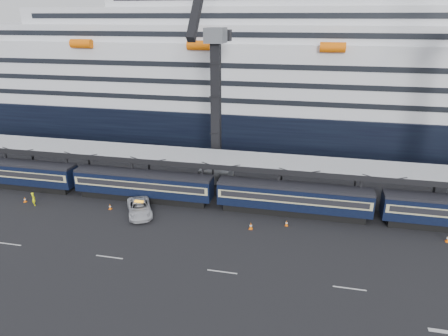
{
  "coord_description": "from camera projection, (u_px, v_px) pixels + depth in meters",
  "views": [
    {
      "loc": [
        -6.83,
        -36.05,
        23.36
      ],
      "look_at": [
        -16.86,
        10.0,
        5.44
      ],
      "focal_mm": 32.0,
      "sensor_mm": 36.0,
      "label": 1
    }
  ],
  "objects": [
    {
      "name": "ground",
      "position": [
        367.0,
        266.0,
        39.86
      ],
      "size": [
        260.0,
        260.0,
        0.0
      ],
      "primitive_type": "plane",
      "color": "black",
      "rests_on": "ground"
    },
    {
      "name": "pickup_truck",
      "position": [
        140.0,
        208.0,
        50.1
      ],
      "size": [
        5.35,
        6.72,
        1.7
      ],
      "primitive_type": "imported",
      "rotation": [
        0.0,
        0.0,
        0.49
      ],
      "color": "#B4B6BC",
      "rests_on": "ground"
    },
    {
      "name": "crane_dark_near",
      "position": [
        215.0,
        103.0,
        56.59
      ],
      "size": [
        4.5,
        17.75,
        35.08
      ],
      "color": "#53565B",
      "rests_on": "ground"
    },
    {
      "name": "traffic_cone_a",
      "position": [
        25.0,
        200.0,
        53.54
      ],
      "size": [
        0.37,
        0.37,
        0.75
      ],
      "color": "#FF6808",
      "rests_on": "ground"
    },
    {
      "name": "traffic_cone_c",
      "position": [
        287.0,
        223.0,
        47.46
      ],
      "size": [
        0.36,
        0.36,
        0.71
      ],
      "color": "#FF6808",
      "rests_on": "ground"
    },
    {
      "name": "traffic_cone_e",
      "position": [
        448.0,
        238.0,
        44.04
      ],
      "size": [
        0.44,
        0.44,
        0.87
      ],
      "color": "#FF6808",
      "rests_on": "ground"
    },
    {
      "name": "cruise_ship",
      "position": [
        342.0,
        77.0,
        77.7
      ],
      "size": [
        214.09,
        28.84,
        34.0
      ],
      "color": "black",
      "rests_on": "ground"
    },
    {
      "name": "traffic_cone_d",
      "position": [
        251.0,
        226.0,
        46.71
      ],
      "size": [
        0.43,
        0.43,
        0.86
      ],
      "color": "#FF6808",
      "rests_on": "ground"
    },
    {
      "name": "traffic_cone_b",
      "position": [
        110.0,
        207.0,
        51.57
      ],
      "size": [
        0.37,
        0.37,
        0.73
      ],
      "color": "#FF6808",
      "rests_on": "ground"
    },
    {
      "name": "train",
      "position": [
        321.0,
        200.0,
        49.14
      ],
      "size": [
        133.05,
        3.0,
        4.05
      ],
      "color": "black",
      "rests_on": "ground"
    },
    {
      "name": "worker",
      "position": [
        34.0,
        199.0,
        52.45
      ],
      "size": [
        0.79,
        0.77,
        1.83
      ],
      "primitive_type": "imported",
      "rotation": [
        0.0,
        0.0,
        2.42
      ],
      "color": "#F6FF0D",
      "rests_on": "ground"
    },
    {
      "name": "canopy",
      "position": [
        360.0,
        169.0,
        50.78
      ],
      "size": [
        130.0,
        6.25,
        5.53
      ],
      "color": "#9FA2A7",
      "rests_on": "ground"
    }
  ]
}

